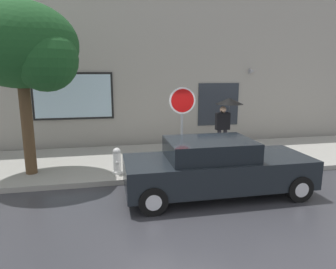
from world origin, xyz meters
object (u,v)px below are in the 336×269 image
parked_car (216,167)px  street_tree (25,49)px  pedestrian_with_umbrella (227,110)px  stop_sign (182,113)px  fire_hydrant (117,161)px

parked_car → street_tree: bearing=155.8°
pedestrian_with_umbrella → street_tree: bearing=-169.7°
pedestrian_with_umbrella → stop_sign: size_ratio=0.81×
pedestrian_with_umbrella → street_tree: street_tree is taller
parked_car → street_tree: street_tree is taller
stop_sign → street_tree: bearing=171.4°
fire_hydrant → street_tree: size_ratio=0.16×
fire_hydrant → stop_sign: stop_sign is taller
fire_hydrant → stop_sign: 2.34m
pedestrian_with_umbrella → street_tree: (-6.29, -1.14, 1.92)m
fire_hydrant → pedestrian_with_umbrella: (3.98, 1.57, 1.21)m
stop_sign → pedestrian_with_umbrella: bearing=40.2°
pedestrian_with_umbrella → stop_sign: 2.76m
parked_car → pedestrian_with_umbrella: size_ratio=2.31×
pedestrian_with_umbrella → fire_hydrant: bearing=-158.5°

